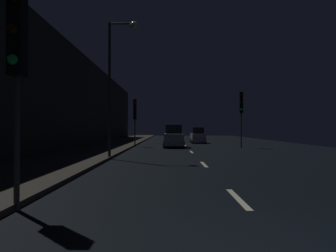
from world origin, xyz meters
TOP-DOWN VIEW (x-y plane):
  - ground at (0.00, 24.50)m, footprint 26.78×84.00m
  - sidewalk_left at (-7.19, 24.50)m, footprint 4.40×84.00m
  - building_facade_left at (-9.79, 21.00)m, footprint 0.80×63.00m
  - lane_centerline at (0.00, 15.58)m, footprint 0.16×24.78m
  - traffic_light_far_right at (4.89, 22.50)m, footprint 0.33×0.47m
  - traffic_light_far_left at (-4.89, 23.78)m, footprint 0.33×0.47m
  - traffic_light_near_left at (-4.99, 1.95)m, footprint 0.31×0.46m
  - streetlamp_overhead at (-4.66, 12.56)m, footprint 1.70×0.44m
  - car_approaching_headlights at (-1.23, 23.14)m, footprint 1.90×4.12m
  - car_distant_taillights at (1.81, 31.07)m, footprint 1.70×3.68m

SIDE VIEW (x-z plane):
  - ground at x=0.00m, z-range -0.02..0.00m
  - lane_centerline at x=0.00m, z-range 0.00..0.01m
  - sidewalk_left at x=-7.19m, z-range 0.00..0.15m
  - car_distant_taillights at x=1.81m, z-range -0.08..1.78m
  - car_approaching_headlights at x=-1.23m, z-range -0.09..1.99m
  - traffic_light_far_left at x=-4.89m, z-range 0.99..5.50m
  - traffic_light_near_left at x=-4.99m, z-range 1.08..5.86m
  - traffic_light_far_right at x=4.89m, z-range 1.16..6.21m
  - building_facade_left at x=-9.79m, z-range 0.00..8.51m
  - streetlamp_overhead at x=-4.66m, z-range 1.21..9.10m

